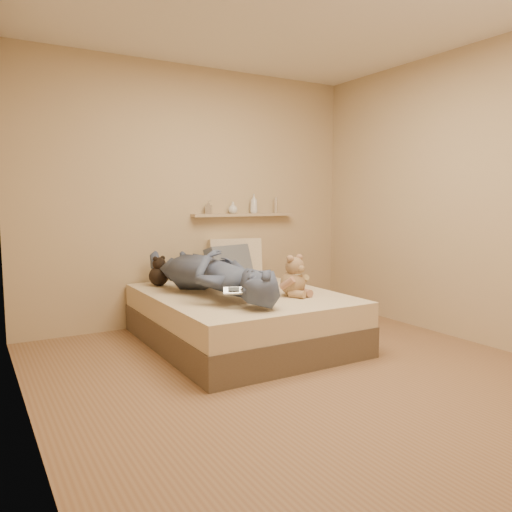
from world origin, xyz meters
TOP-DOWN VIEW (x-y plane):
  - room at (0.00, 0.00)m, footprint 3.80×3.80m
  - bed at (0.00, 0.93)m, footprint 1.50×1.90m
  - game_console at (-0.35, 0.38)m, footprint 0.17×0.12m
  - teddy_bear at (0.32, 0.56)m, footprint 0.29×0.29m
  - dark_plush at (-0.50, 1.61)m, footprint 0.19×0.19m
  - pillow_cream at (0.39, 1.76)m, footprint 0.58×0.33m
  - pillow_grey at (0.25, 1.62)m, footprint 0.54×0.36m
  - person at (-0.28, 0.94)m, footprint 0.76×1.72m
  - wall_shelf at (0.55, 1.84)m, footprint 1.20×0.12m
  - shelf_bottles at (0.51, 1.84)m, footprint 0.89×0.11m

SIDE VIEW (x-z plane):
  - bed at x=0.00m, z-range 0.00..0.45m
  - dark_plush at x=-0.50m, z-range 0.43..0.72m
  - game_console at x=-0.35m, z-range 0.56..0.61m
  - teddy_bear at x=0.32m, z-range 0.42..0.77m
  - pillow_grey at x=0.25m, z-range 0.44..0.80m
  - person at x=-0.28m, z-range 0.45..0.85m
  - pillow_cream at x=0.39m, z-range 0.44..0.86m
  - wall_shelf at x=0.55m, z-range 1.09..1.11m
  - shelf_bottles at x=0.51m, z-range 1.09..1.30m
  - room at x=0.00m, z-range -0.60..3.20m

